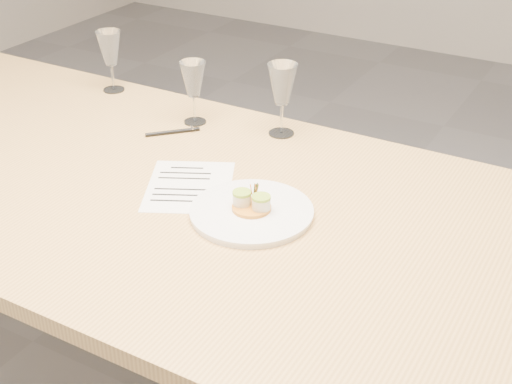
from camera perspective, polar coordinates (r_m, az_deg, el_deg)
The scene contains 7 objects.
dining_table at distance 1.72m, azimuth -5.14°, elevation -2.10°, with size 2.40×1.00×0.75m.
dinner_plate at distance 1.59m, azimuth -0.35°, elevation -1.52°, with size 0.28×0.28×0.07m.
recipe_sheet at distance 1.71m, azimuth -5.37°, elevation 0.48°, with size 0.29×0.32×0.00m.
ballpoint_pen at distance 1.98m, azimuth -6.67°, elevation 4.81°, with size 0.11×0.12×0.01m.
wine_glass_0 at distance 2.26m, azimuth -11.63°, elevation 11.11°, with size 0.08×0.08×0.19m.
wine_glass_1 at distance 2.00m, azimuth -5.05°, elevation 8.87°, with size 0.07×0.07×0.18m.
wine_glass_2 at distance 1.91m, azimuth 2.11°, elevation 8.49°, with size 0.08×0.08×0.20m.
Camera 1 is at (0.85, -1.18, 1.59)m, focal length 50.00 mm.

